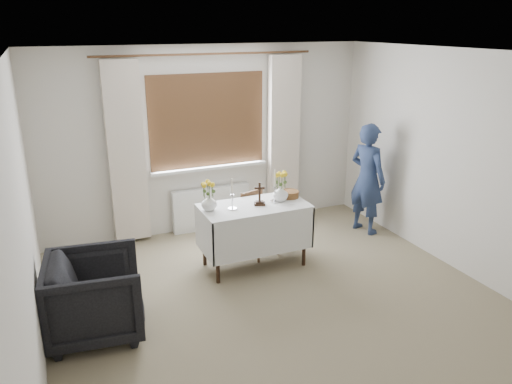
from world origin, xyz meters
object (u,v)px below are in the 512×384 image
armchair (95,296)px  wooden_cross (260,194)px  flower_vase_right (280,193)px  altar_table (254,236)px  person (367,179)px  flower_vase_left (209,202)px  wooden_chair (260,224)px

armchair → wooden_cross: bearing=-63.8°
armchair → flower_vase_right: bearing=-65.3°
altar_table → person: size_ratio=0.82×
armchair → flower_vase_left: (1.35, 0.75, 0.47)m
flower_vase_left → wooden_chair: bearing=14.6°
flower_vase_left → armchair: bearing=-151.1°
armchair → wooden_cross: size_ratio=3.12×
person → flower_vase_right: bearing=87.1°
altar_table → wooden_chair: 0.30m
altar_table → flower_vase_right: size_ratio=6.52×
wooden_chair → wooden_cross: 0.57m
wooden_cross → wooden_chair: bearing=85.1°
flower_vase_right → wooden_chair: bearing=126.4°
flower_vase_left → altar_table: bearing=-6.3°
altar_table → person: bearing=11.0°
person → wooden_cross: (-1.76, -0.37, 0.14)m
wooden_chair → person: (1.64, 0.11, 0.36)m
armchair → wooden_chair: bearing=-58.7°
person → altar_table: bearing=85.3°
person → wooden_cross: size_ratio=5.57×
altar_table → person: 1.89m
wooden_cross → flower_vase_left: size_ratio=1.48×
flower_vase_left → flower_vase_right: 0.87m
wooden_chair → wooden_cross: bearing=-132.1°
altar_table → person: (1.82, 0.35, 0.38)m
altar_table → flower_vase_left: 0.71m
altar_table → flower_vase_left: (-0.52, 0.06, 0.47)m
wooden_cross → flower_vase_left: 0.59m
armchair → flower_vase_left: bearing=-54.1°
wooden_chair → wooden_cross: (-0.12, -0.25, 0.50)m
armchair → person: (3.69, 1.04, 0.37)m
armchair → person: bearing=-67.2°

